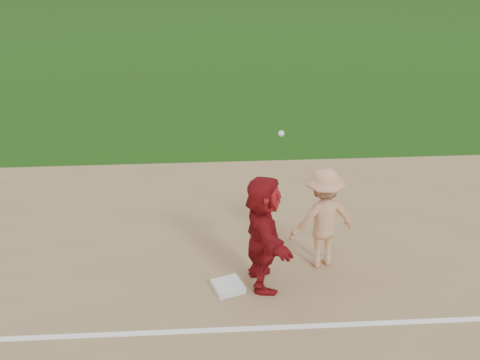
{
  "coord_description": "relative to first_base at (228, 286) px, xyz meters",
  "views": [
    {
      "loc": [
        -0.58,
        -7.63,
        5.9
      ],
      "look_at": [
        0.0,
        1.5,
        1.3
      ],
      "focal_mm": 45.0,
      "sensor_mm": 36.0,
      "label": 1
    }
  ],
  "objects": [
    {
      "name": "ground",
      "position": [
        0.27,
        -0.18,
        -0.07
      ],
      "size": [
        160.0,
        160.0,
        0.0
      ],
      "primitive_type": "plane",
      "color": "#17400C",
      "rests_on": "ground"
    },
    {
      "name": "foul_line",
      "position": [
        0.27,
        -0.98,
        -0.05
      ],
      "size": [
        60.0,
        0.1,
        0.01
      ],
      "primitive_type": "cube",
      "color": "white",
      "rests_on": "infield_dirt"
    },
    {
      "name": "first_base",
      "position": [
        0.0,
        0.0,
        0.0
      ],
      "size": [
        0.56,
        0.56,
        0.1
      ],
      "primitive_type": "cube",
      "rotation": [
        0.0,
        0.0,
        0.33
      ],
      "color": "silver",
      "rests_on": "infield_dirt"
    },
    {
      "name": "base_runner",
      "position": [
        0.56,
        0.12,
        0.91
      ],
      "size": [
        0.75,
        1.83,
        1.92
      ],
      "primitive_type": "imported",
      "rotation": [
        0.0,
        0.0,
        1.67
      ],
      "color": "maroon",
      "rests_on": "infield_dirt"
    },
    {
      "name": "first_base_play",
      "position": [
        1.6,
        0.63,
        0.83
      ],
      "size": [
        1.46,
        0.94,
        2.57
      ],
      "color": "#AFAEB1",
      "rests_on": "infield_dirt"
    }
  ]
}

